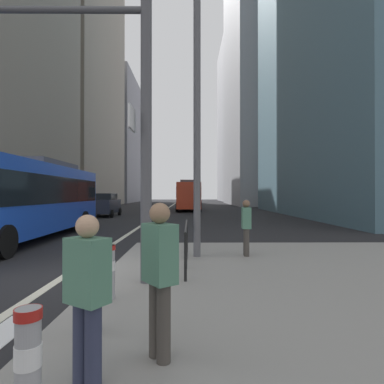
{
  "coord_description": "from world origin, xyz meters",
  "views": [
    {
      "loc": [
        2.88,
        -7.33,
        1.9
      ],
      "look_at": [
        3.16,
        29.38,
        2.12
      ],
      "focal_mm": 29.57,
      "sensor_mm": 36.0,
      "label": 1
    }
  ],
  "objects_px": {
    "car_receding_near": "(196,198)",
    "bollard_right": "(109,269)",
    "pedestrian_far": "(87,293)",
    "pedestrian_waiting": "(160,272)",
    "traffic_signal_gantry": "(57,84)",
    "bollard_front": "(28,364)",
    "bollard_left": "(94,297)",
    "pedestrian_walking": "(246,225)",
    "car_oncoming_mid": "(105,205)",
    "city_bus_blue_oncoming": "(26,195)",
    "street_lamp_post": "(197,73)",
    "city_bus_red_receding": "(188,194)"
  },
  "relations": [
    {
      "from": "car_receding_near",
      "to": "bollard_right",
      "type": "distance_m",
      "value": 57.88
    },
    {
      "from": "pedestrian_far",
      "to": "pedestrian_waiting",
      "type": "bearing_deg",
      "value": 39.03
    },
    {
      "from": "traffic_signal_gantry",
      "to": "pedestrian_waiting",
      "type": "relative_size",
      "value": 3.62
    },
    {
      "from": "bollard_front",
      "to": "bollard_left",
      "type": "relative_size",
      "value": 1.1
    },
    {
      "from": "traffic_signal_gantry",
      "to": "bollard_left",
      "type": "bearing_deg",
      "value": -57.91
    },
    {
      "from": "pedestrian_walking",
      "to": "bollard_left",
      "type": "bearing_deg",
      "value": -119.49
    },
    {
      "from": "car_oncoming_mid",
      "to": "pedestrian_waiting",
      "type": "bearing_deg",
      "value": -73.72
    },
    {
      "from": "city_bus_blue_oncoming",
      "to": "traffic_signal_gantry",
      "type": "bearing_deg",
      "value": -58.73
    },
    {
      "from": "city_bus_blue_oncoming",
      "to": "pedestrian_walking",
      "type": "bearing_deg",
      "value": -25.76
    },
    {
      "from": "car_oncoming_mid",
      "to": "street_lamp_post",
      "type": "relative_size",
      "value": 0.52
    },
    {
      "from": "bollard_left",
      "to": "pedestrian_waiting",
      "type": "relative_size",
      "value": 0.5
    },
    {
      "from": "car_oncoming_mid",
      "to": "traffic_signal_gantry",
      "type": "xyz_separation_m",
      "value": [
        4.49,
        -20.38,
        3.08
      ]
    },
    {
      "from": "traffic_signal_gantry",
      "to": "pedestrian_walking",
      "type": "relative_size",
      "value": 3.8
    },
    {
      "from": "bollard_left",
      "to": "pedestrian_walking",
      "type": "relative_size",
      "value": 0.53
    },
    {
      "from": "traffic_signal_gantry",
      "to": "bollard_right",
      "type": "height_order",
      "value": "traffic_signal_gantry"
    },
    {
      "from": "street_lamp_post",
      "to": "pedestrian_waiting",
      "type": "bearing_deg",
      "value": -95.49
    },
    {
      "from": "city_bus_red_receding",
      "to": "bollard_left",
      "type": "height_order",
      "value": "city_bus_red_receding"
    },
    {
      "from": "street_lamp_post",
      "to": "bollard_right",
      "type": "height_order",
      "value": "street_lamp_post"
    },
    {
      "from": "city_bus_blue_oncoming",
      "to": "pedestrian_far",
      "type": "relative_size",
      "value": 7.28
    },
    {
      "from": "car_oncoming_mid",
      "to": "car_receding_near",
      "type": "xyz_separation_m",
      "value": [
        8.35,
        36.47,
        0.0
      ]
    },
    {
      "from": "car_receding_near",
      "to": "bollard_front",
      "type": "relative_size",
      "value": 4.94
    },
    {
      "from": "traffic_signal_gantry",
      "to": "bollard_left",
      "type": "xyz_separation_m",
      "value": [
        1.43,
        -2.27,
        -3.46
      ]
    },
    {
      "from": "bollard_front",
      "to": "bollard_right",
      "type": "height_order",
      "value": "bollard_front"
    },
    {
      "from": "traffic_signal_gantry",
      "to": "pedestrian_waiting",
      "type": "distance_m",
      "value": 4.76
    },
    {
      "from": "traffic_signal_gantry",
      "to": "pedestrian_walking",
      "type": "height_order",
      "value": "traffic_signal_gantry"
    },
    {
      "from": "pedestrian_waiting",
      "to": "pedestrian_walking",
      "type": "relative_size",
      "value": 1.05
    },
    {
      "from": "street_lamp_post",
      "to": "pedestrian_walking",
      "type": "xyz_separation_m",
      "value": [
        1.4,
        0.08,
        -4.26
      ]
    },
    {
      "from": "pedestrian_walking",
      "to": "car_receding_near",
      "type": "bearing_deg",
      "value": 90.38
    },
    {
      "from": "pedestrian_walking",
      "to": "car_oncoming_mid",
      "type": "bearing_deg",
      "value": 116.22
    },
    {
      "from": "bollard_front",
      "to": "pedestrian_walking",
      "type": "distance_m",
      "value": 7.17
    },
    {
      "from": "city_bus_blue_oncoming",
      "to": "city_bus_red_receding",
      "type": "distance_m",
      "value": 24.85
    },
    {
      "from": "car_oncoming_mid",
      "to": "car_receding_near",
      "type": "relative_size",
      "value": 0.92
    },
    {
      "from": "city_bus_red_receding",
      "to": "traffic_signal_gantry",
      "type": "height_order",
      "value": "traffic_signal_gantry"
    },
    {
      "from": "pedestrian_walking",
      "to": "city_bus_red_receding",
      "type": "bearing_deg",
      "value": 93.64
    },
    {
      "from": "bollard_right",
      "to": "pedestrian_walking",
      "type": "distance_m",
      "value": 4.7
    },
    {
      "from": "pedestrian_waiting",
      "to": "traffic_signal_gantry",
      "type": "bearing_deg",
      "value": 128.63
    },
    {
      "from": "city_bus_blue_oncoming",
      "to": "street_lamp_post",
      "type": "distance_m",
      "value": 8.71
    },
    {
      "from": "car_receding_near",
      "to": "city_bus_blue_oncoming",
      "type": "bearing_deg",
      "value": -98.97
    },
    {
      "from": "bollard_front",
      "to": "car_receding_near",
      "type": "bearing_deg",
      "value": 87.72
    },
    {
      "from": "car_oncoming_mid",
      "to": "pedestrian_waiting",
      "type": "relative_size",
      "value": 2.5
    },
    {
      "from": "bollard_front",
      "to": "city_bus_blue_oncoming",
      "type": "bearing_deg",
      "value": 117.42
    },
    {
      "from": "city_bus_red_receding",
      "to": "car_receding_near",
      "type": "distance_m",
      "value": 26.25
    },
    {
      "from": "car_receding_near",
      "to": "pedestrian_far",
      "type": "height_order",
      "value": "car_receding_near"
    },
    {
      "from": "city_bus_blue_oncoming",
      "to": "bollard_front",
      "type": "distance_m",
      "value": 11.99
    },
    {
      "from": "car_oncoming_mid",
      "to": "traffic_signal_gantry",
      "type": "relative_size",
      "value": 0.69
    },
    {
      "from": "car_receding_near",
      "to": "bollard_front",
      "type": "bearing_deg",
      "value": -92.28
    },
    {
      "from": "bollard_front",
      "to": "bollard_right",
      "type": "relative_size",
      "value": 1.02
    },
    {
      "from": "bollard_front",
      "to": "pedestrian_far",
      "type": "height_order",
      "value": "pedestrian_far"
    },
    {
      "from": "city_bus_red_receding",
      "to": "city_bus_blue_oncoming",
      "type": "bearing_deg",
      "value": -105.17
    },
    {
      "from": "city_bus_red_receding",
      "to": "street_lamp_post",
      "type": "relative_size",
      "value": 1.36
    }
  ]
}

